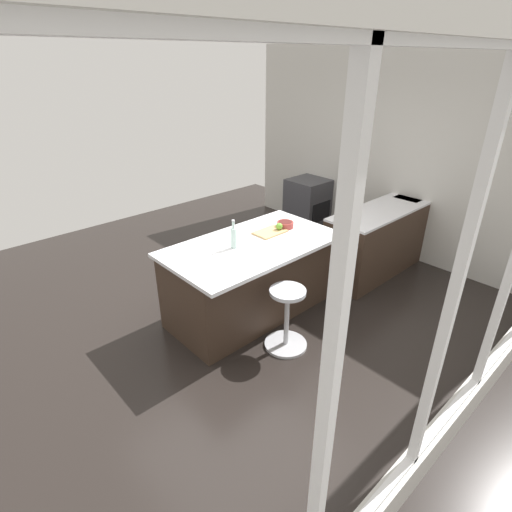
{
  "coord_description": "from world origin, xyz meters",
  "views": [
    {
      "loc": [
        2.52,
        3.09,
        2.7
      ],
      "look_at": [
        -0.11,
        0.22,
        0.76
      ],
      "focal_mm": 28.19,
      "sensor_mm": 36.0,
      "label": 1
    }
  ],
  "objects_px": {
    "water_bottle": "(234,237)",
    "apple_green": "(279,226)",
    "oven_range": "(307,205)",
    "fruit_bowl": "(285,224)",
    "stool_by_window": "(287,320)",
    "cutting_board": "(270,232)",
    "kitchen_island": "(250,278)"
  },
  "relations": [
    {
      "from": "apple_green",
      "to": "water_bottle",
      "type": "bearing_deg",
      "value": -0.56
    },
    {
      "from": "kitchen_island",
      "to": "water_bottle",
      "type": "relative_size",
      "value": 6.14
    },
    {
      "from": "apple_green",
      "to": "water_bottle",
      "type": "height_order",
      "value": "water_bottle"
    },
    {
      "from": "oven_range",
      "to": "fruit_bowl",
      "type": "bearing_deg",
      "value": 33.32
    },
    {
      "from": "kitchen_island",
      "to": "stool_by_window",
      "type": "xyz_separation_m",
      "value": [
        0.15,
        0.72,
        -0.14
      ]
    },
    {
      "from": "stool_by_window",
      "to": "water_bottle",
      "type": "height_order",
      "value": "water_bottle"
    },
    {
      "from": "fruit_bowl",
      "to": "stool_by_window",
      "type": "bearing_deg",
      "value": 45.5
    },
    {
      "from": "apple_green",
      "to": "kitchen_island",
      "type": "bearing_deg",
      "value": -0.38
    },
    {
      "from": "stool_by_window",
      "to": "apple_green",
      "type": "xyz_separation_m",
      "value": [
        -0.6,
        -0.71,
        0.64
      ]
    },
    {
      "from": "cutting_board",
      "to": "water_bottle",
      "type": "xyz_separation_m",
      "value": [
        0.56,
        0.03,
        0.11
      ]
    },
    {
      "from": "oven_range",
      "to": "stool_by_window",
      "type": "relative_size",
      "value": 1.3
    },
    {
      "from": "oven_range",
      "to": "cutting_board",
      "type": "distance_m",
      "value": 2.45
    },
    {
      "from": "water_bottle",
      "to": "fruit_bowl",
      "type": "height_order",
      "value": "water_bottle"
    },
    {
      "from": "water_bottle",
      "to": "apple_green",
      "type": "bearing_deg",
      "value": 179.44
    },
    {
      "from": "water_bottle",
      "to": "stool_by_window",
      "type": "bearing_deg",
      "value": 95.83
    },
    {
      "from": "kitchen_island",
      "to": "cutting_board",
      "type": "distance_m",
      "value": 0.57
    },
    {
      "from": "kitchen_island",
      "to": "apple_green",
      "type": "xyz_separation_m",
      "value": [
        -0.45,
        0.0,
        0.5
      ]
    },
    {
      "from": "oven_range",
      "to": "water_bottle",
      "type": "bearing_deg",
      "value": 25.0
    },
    {
      "from": "kitchen_island",
      "to": "cutting_board",
      "type": "relative_size",
      "value": 5.33
    },
    {
      "from": "stool_by_window",
      "to": "oven_range",
      "type": "bearing_deg",
      "value": -142.77
    },
    {
      "from": "apple_green",
      "to": "fruit_bowl",
      "type": "distance_m",
      "value": 0.14
    },
    {
      "from": "oven_range",
      "to": "apple_green",
      "type": "bearing_deg",
      "value": 32.15
    },
    {
      "from": "oven_range",
      "to": "apple_green",
      "type": "distance_m",
      "value": 2.38
    },
    {
      "from": "oven_range",
      "to": "stool_by_window",
      "type": "xyz_separation_m",
      "value": [
        2.57,
        1.95,
        -0.12
      ]
    },
    {
      "from": "water_bottle",
      "to": "fruit_bowl",
      "type": "distance_m",
      "value": 0.81
    },
    {
      "from": "oven_range",
      "to": "stool_by_window",
      "type": "bearing_deg",
      "value": 37.23
    },
    {
      "from": "apple_green",
      "to": "stool_by_window",
      "type": "bearing_deg",
      "value": 50.02
    },
    {
      "from": "stool_by_window",
      "to": "cutting_board",
      "type": "relative_size",
      "value": 1.87
    },
    {
      "from": "stool_by_window",
      "to": "cutting_board",
      "type": "height_order",
      "value": "cutting_board"
    },
    {
      "from": "oven_range",
      "to": "fruit_bowl",
      "type": "xyz_separation_m",
      "value": [
        1.84,
        1.21,
        0.5
      ]
    },
    {
      "from": "oven_range",
      "to": "cutting_board",
      "type": "bearing_deg",
      "value": 30.0
    },
    {
      "from": "cutting_board",
      "to": "water_bottle",
      "type": "distance_m",
      "value": 0.57
    }
  ]
}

